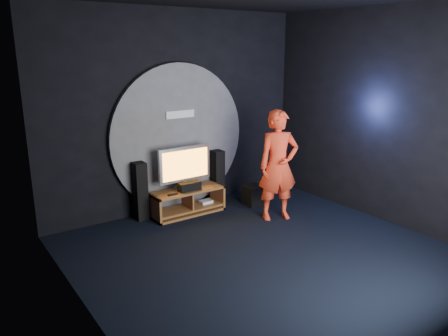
# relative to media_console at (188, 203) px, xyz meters

# --- Properties ---
(floor) EXTENTS (5.00, 5.00, 0.00)m
(floor) POSITION_rel_media_console_xyz_m (0.08, -2.05, -0.20)
(floor) COLOR black
(floor) RESTS_ON ground
(back_wall) EXTENTS (5.00, 0.04, 3.50)m
(back_wall) POSITION_rel_media_console_xyz_m (0.08, 0.45, 1.55)
(back_wall) COLOR black
(back_wall) RESTS_ON ground
(left_wall) EXTENTS (0.04, 5.00, 3.50)m
(left_wall) POSITION_rel_media_console_xyz_m (-2.42, -2.05, 1.55)
(left_wall) COLOR black
(left_wall) RESTS_ON ground
(right_wall) EXTENTS (0.04, 5.00, 3.50)m
(right_wall) POSITION_rel_media_console_xyz_m (2.58, -2.05, 1.55)
(right_wall) COLOR black
(right_wall) RESTS_ON ground
(wall_disc_panel) EXTENTS (2.60, 0.11, 2.60)m
(wall_disc_panel) POSITION_rel_media_console_xyz_m (0.08, 0.39, 1.11)
(wall_disc_panel) COLOR #515156
(wall_disc_panel) RESTS_ON ground
(media_console) EXTENTS (1.31, 0.45, 0.45)m
(media_console) POSITION_rel_media_console_xyz_m (0.00, 0.00, 0.00)
(media_console) COLOR brown
(media_console) RESTS_ON ground
(tv) EXTENTS (0.99, 0.22, 0.75)m
(tv) POSITION_rel_media_console_xyz_m (-0.01, 0.07, 0.66)
(tv) COLOR silver
(tv) RESTS_ON media_console
(center_speaker) EXTENTS (0.40, 0.15, 0.15)m
(center_speaker) POSITION_rel_media_console_xyz_m (-0.01, -0.08, 0.33)
(center_speaker) COLOR black
(center_speaker) RESTS_ON media_console
(remote) EXTENTS (0.18, 0.05, 0.02)m
(remote) POSITION_rel_media_console_xyz_m (-0.36, -0.12, 0.27)
(remote) COLOR black
(remote) RESTS_ON media_console
(tower_speaker_left) EXTENTS (0.20, 0.22, 1.00)m
(tower_speaker_left) POSITION_rel_media_console_xyz_m (-0.79, 0.23, 0.31)
(tower_speaker_left) COLOR black
(tower_speaker_left) RESTS_ON ground
(tower_speaker_right) EXTENTS (0.20, 0.22, 1.00)m
(tower_speaker_right) POSITION_rel_media_console_xyz_m (0.77, 0.21, 0.31)
(tower_speaker_right) COLOR black
(tower_speaker_right) RESTS_ON ground
(subwoofer) EXTENTS (0.33, 0.33, 0.37)m
(subwoofer) POSITION_rel_media_console_xyz_m (1.24, -0.29, -0.01)
(subwoofer) COLOR black
(subwoofer) RESTS_ON ground
(player) EXTENTS (0.79, 0.66, 1.87)m
(player) POSITION_rel_media_console_xyz_m (1.15, -1.05, 0.74)
(player) COLOR #F94021
(player) RESTS_ON ground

